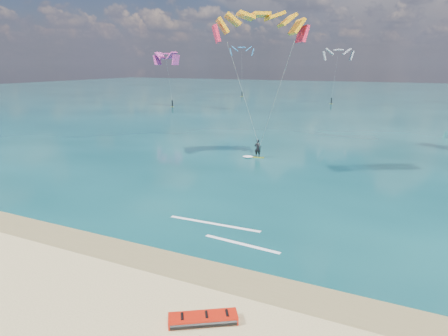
# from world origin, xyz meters

# --- Properties ---
(ground) EXTENTS (320.00, 320.00, 0.00)m
(ground) POSITION_xyz_m (0.00, 40.00, 0.00)
(ground) COLOR tan
(ground) RESTS_ON ground
(wet_sand_strip) EXTENTS (320.00, 2.40, 0.01)m
(wet_sand_strip) POSITION_xyz_m (0.00, 3.00, 0.00)
(wet_sand_strip) COLOR brown
(wet_sand_strip) RESTS_ON ground
(sea) EXTENTS (320.00, 200.00, 0.04)m
(sea) POSITION_xyz_m (0.00, 104.00, 0.02)
(sea) COLOR #0A3439
(sea) RESTS_ON ground
(packed_kite_left) EXTENTS (2.84, 2.33, 0.37)m
(packed_kite_left) POSITION_xyz_m (5.28, -0.32, 0.00)
(packed_kite_left) COLOR red
(packed_kite_left) RESTS_ON ground
(kitesurfer_main) EXTENTS (8.65, 9.01, 14.45)m
(kitesurfer_main) POSITION_xyz_m (-1.27, 22.12, 7.54)
(kitesurfer_main) COLOR #92C016
(kitesurfer_main) RESTS_ON sea
(shoreline_foam) EXTENTS (7.68, 2.30, 0.01)m
(shoreline_foam) POSITION_xyz_m (2.51, 7.33, 0.04)
(shoreline_foam) COLOR white
(shoreline_foam) RESTS_ON ground
(distant_kites) EXTENTS (73.71, 41.28, 13.29)m
(distant_kites) POSITION_xyz_m (-5.59, 79.24, 5.77)
(distant_kites) COLOR #9B98A1
(distant_kites) RESTS_ON ground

